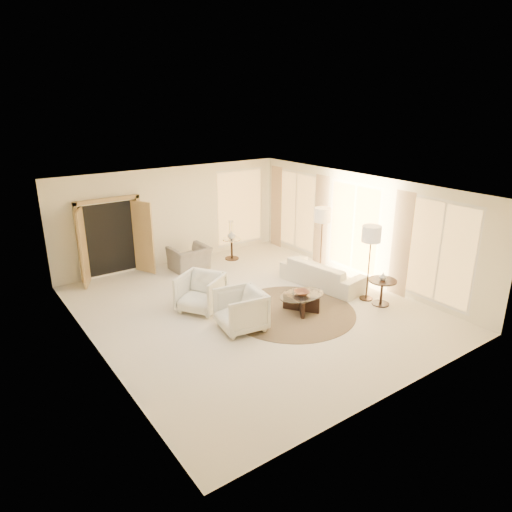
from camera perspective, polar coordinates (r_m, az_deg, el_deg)
room at (r=10.15m, az=-0.54°, el=0.56°), size 7.04×8.04×2.83m
windows_right at (r=12.43m, az=12.39°, el=3.39°), size 0.10×6.40×2.40m
window_back_corner at (r=14.55m, az=-1.99°, el=6.10°), size 1.70×0.10×2.40m
curtains_right at (r=13.01m, az=9.32°, el=4.05°), size 0.06×5.20×2.60m
french_doors at (r=12.76m, az=-17.58°, el=2.01°), size 1.95×0.66×2.16m
area_rug at (r=10.54m, az=4.42°, el=-6.94°), size 3.24×3.24×0.01m
sofa at (r=11.96m, az=8.31°, el=-2.15°), size 1.21×2.36×0.66m
armchair_left at (r=10.50m, az=-6.93°, el=-4.32°), size 1.22×1.24×0.95m
armchair_right at (r=9.60m, az=-1.93°, el=-6.54°), size 0.99×1.04×0.95m
accent_chair at (r=13.01m, az=-8.32°, el=0.20°), size 1.06×0.71×0.90m
coffee_table at (r=10.49m, az=5.68°, el=-5.58°), size 1.13×1.13×0.41m
end_table at (r=11.11m, az=15.47°, el=-3.84°), size 0.66×0.66×0.62m
side_table at (r=13.77m, az=-3.05°, el=1.16°), size 0.55×0.55×0.64m
floor_lamp_near at (r=12.48m, az=8.31°, el=4.74°), size 0.45×0.45×1.85m
floor_lamp_far at (r=10.93m, az=14.21°, el=2.27°), size 0.45×0.45×1.84m
bowl at (r=10.41m, az=5.72°, el=-4.60°), size 0.43×0.43×0.08m
end_vase at (r=11.00m, az=15.59°, el=-2.50°), size 0.22×0.22×0.18m
side_vase at (r=13.66m, az=-3.08°, el=2.67°), size 0.33×0.33×0.26m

